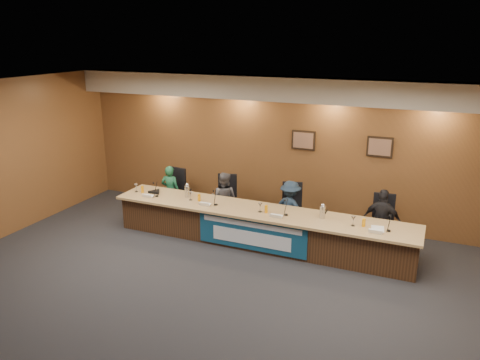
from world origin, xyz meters
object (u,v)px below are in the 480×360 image
object	(u,v)px
panelist_c	(290,209)
panelist_d	(382,221)
carafe_left	(187,192)
dais_body	(259,228)
office_chair_a	(173,194)
office_chair_c	(291,212)
panelist_a	(170,191)
office_chair_d	(382,226)
office_chair_b	(226,202)
panelist_b	(224,199)
carafe_right	(323,212)
speakerphone	(155,192)
banner	(251,234)

from	to	relation	value
panelist_c	panelist_d	xyz separation A→B (m)	(1.83, 0.00, 0.03)
carafe_left	dais_body	bearing A→B (deg)	-1.39
office_chair_a	office_chair_c	xyz separation A→B (m)	(2.87, 0.00, 0.00)
dais_body	panelist_a	size ratio (longest dim) A/B	5.03
panelist_a	office_chair_d	distance (m)	4.71
panelist_a	panelist_c	world-z (taller)	panelist_a
office_chair_b	carafe_left	bearing A→B (deg)	-142.97
panelist_b	panelist_d	bearing A→B (deg)	177.36
office_chair_d	carafe_right	world-z (taller)	carafe_right
carafe_right	dais_body	bearing A→B (deg)	-179.23
dais_body	panelist_a	bearing A→B (deg)	164.96
panelist_c	speakerphone	distance (m)	2.93
carafe_right	speakerphone	world-z (taller)	carafe_right
carafe_left	office_chair_d	bearing A→B (deg)	10.40
office_chair_b	office_chair_d	bearing A→B (deg)	-15.13
panelist_c	banner	bearing A→B (deg)	82.71
banner	panelist_d	xyz separation A→B (m)	(2.26, 1.07, 0.24)
banner	carafe_left	world-z (taller)	carafe_left
banner	panelist_b	bearing A→B (deg)	135.25
carafe_left	banner	bearing A→B (deg)	-15.53
dais_body	office_chair_b	size ratio (longest dim) A/B	12.50
banner	panelist_d	distance (m)	2.52
office_chair_b	carafe_left	world-z (taller)	carafe_left
office_chair_c	speakerphone	world-z (taller)	speakerphone
panelist_d	office_chair_c	distance (m)	1.84
panelist_d	office_chair_c	size ratio (longest dim) A/B	2.60
panelist_b	office_chair_a	distance (m)	1.37
dais_body	panelist_d	distance (m)	2.37
office_chair_a	banner	bearing A→B (deg)	-17.04
office_chair_a	panelist_c	bearing A→B (deg)	6.60
banner	office_chair_b	xyz separation A→B (m)	(-1.08, 1.17, 0.10)
panelist_c	office_chair_a	bearing A→B (deg)	12.59
panelist_c	carafe_left	world-z (taller)	panelist_c
office_chair_d	speakerphone	xyz separation A→B (m)	(-4.69, -0.73, 0.30)
office_chair_c	panelist_d	bearing A→B (deg)	-18.49
panelist_b	office_chair_d	bearing A→B (deg)	179.07
office_chair_a	office_chair_b	distance (m)	1.36
carafe_left	speakerphone	bearing A→B (deg)	-179.00
banner	carafe_right	size ratio (longest dim) A/B	9.28
panelist_c	speakerphone	size ratio (longest dim) A/B	3.72
banner	panelist_c	bearing A→B (deg)	68.12
panelist_a	panelist_b	xyz separation A→B (m)	(1.36, 0.00, 0.00)
banner	panelist_b	size ratio (longest dim) A/B	1.84
office_chair_d	carafe_left	xyz separation A→B (m)	(-3.90, -0.72, 0.40)
carafe_right	speakerphone	distance (m)	3.68
panelist_a	office_chair_c	distance (m)	2.87
banner	office_chair_a	bearing A→B (deg)	154.36
dais_body	panelist_c	world-z (taller)	panelist_c
panelist_d	office_chair_b	distance (m)	3.35
panelist_d	speakerphone	world-z (taller)	panelist_d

